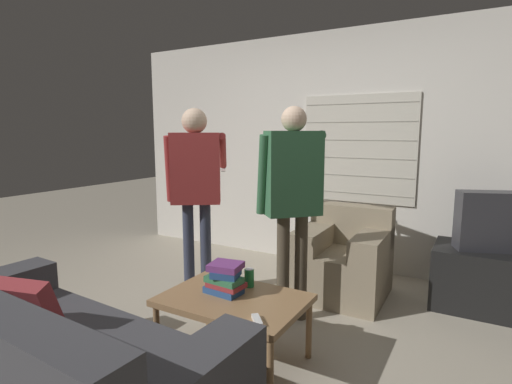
% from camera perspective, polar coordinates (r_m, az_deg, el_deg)
% --- Properties ---
extents(ground_plane, '(16.00, 16.00, 0.00)m').
position_cam_1_polar(ground_plane, '(3.04, -3.48, -20.70)').
color(ground_plane, '#B2A893').
extents(wall_back, '(5.20, 0.08, 2.55)m').
position_cam_1_polar(wall_back, '(4.48, 10.90, 5.77)').
color(wall_back, silver).
rests_on(wall_back, ground_plane).
extents(couch_blue, '(1.98, 1.01, 0.82)m').
position_cam_1_polar(couch_blue, '(2.42, -27.83, -21.87)').
color(couch_blue, '#424247').
rests_on(couch_blue, ground_plane).
extents(armchair_beige, '(0.77, 0.78, 0.80)m').
position_cam_1_polar(armchair_beige, '(3.78, 12.42, -9.37)').
color(armchair_beige, gray).
rests_on(armchair_beige, ground_plane).
extents(coffee_table, '(0.90, 0.63, 0.44)m').
position_cam_1_polar(coffee_table, '(2.66, -3.21, -15.59)').
color(coffee_table, '#9E754C').
rests_on(coffee_table, ground_plane).
extents(tv_stand, '(0.91, 0.56, 0.52)m').
position_cam_1_polar(tv_stand, '(3.93, 30.65, -10.80)').
color(tv_stand, black).
rests_on(tv_stand, ground_plane).
extents(tv, '(0.65, 0.41, 0.49)m').
position_cam_1_polar(tv, '(3.81, 31.21, -3.59)').
color(tv, '#2D2D33').
rests_on(tv, tv_stand).
extents(person_left_standing, '(0.54, 0.81, 1.69)m').
position_cam_1_polar(person_left_standing, '(3.64, -8.60, 2.10)').
color(person_left_standing, '#33384C').
rests_on(person_left_standing, ground_plane).
extents(person_right_standing, '(0.51, 0.83, 1.68)m').
position_cam_1_polar(person_right_standing, '(3.06, 5.24, 0.61)').
color(person_right_standing, '#4C4233').
rests_on(person_right_standing, ground_plane).
extents(book_stack, '(0.26, 0.21, 0.20)m').
position_cam_1_polar(book_stack, '(2.67, -4.45, -12.25)').
color(book_stack, '#284C89').
rests_on(book_stack, coffee_table).
extents(soda_can, '(0.07, 0.07, 0.13)m').
position_cam_1_polar(soda_can, '(2.78, -0.98, -12.14)').
color(soda_can, '#238E47').
rests_on(soda_can, coffee_table).
extents(spare_remote, '(0.12, 0.12, 0.02)m').
position_cam_1_polar(spare_remote, '(2.32, 0.15, -17.88)').
color(spare_remote, white).
rests_on(spare_remote, coffee_table).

